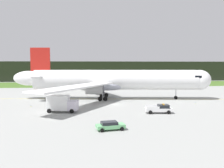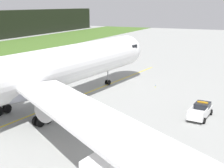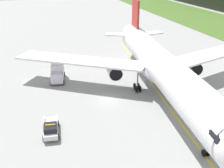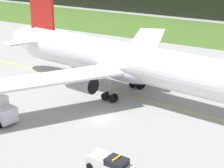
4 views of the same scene
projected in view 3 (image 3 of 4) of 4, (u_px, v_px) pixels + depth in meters
The scene contains 6 objects.
ground at pixel (109, 100), 50.38m from camera, with size 320.00×320.00×0.00m, color #969895.
taxiway_centerline_main at pixel (161, 96), 51.67m from camera, with size 73.76×0.30×0.01m, color yellow.
airliner at pixel (162, 68), 50.11m from camera, with size 56.72×53.49×14.72m.
ops_pickup_truck at pixel (51, 128), 40.08m from camera, with size 5.54×2.61×1.94m.
catering_truck at pixel (58, 72), 58.23m from camera, with size 6.58×3.51×3.69m.
taxiway_edge_light_west at pixel (84, 64), 67.57m from camera, with size 0.12×0.12×0.37m.
Camera 3 is at (43.65, -11.78, 22.40)m, focal length 45.41 mm.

